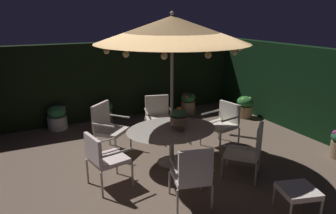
% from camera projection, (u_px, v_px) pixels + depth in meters
% --- Properties ---
extents(ground_plane, '(8.17, 7.37, 0.02)m').
position_uv_depth(ground_plane, '(163.00, 171.00, 5.78)').
color(ground_plane, brown).
extents(hedge_backdrop_rear, '(8.17, 0.30, 2.09)m').
position_uv_depth(hedge_backdrop_rear, '(108.00, 81.00, 8.51)').
color(hedge_backdrop_rear, black).
rests_on(hedge_backdrop_rear, ground_plane).
extents(hedge_backdrop_right, '(0.30, 7.37, 2.09)m').
position_uv_depth(hedge_backdrop_right, '(317.00, 94.00, 7.14)').
color(hedge_backdrop_right, black).
rests_on(hedge_backdrop_right, ground_plane).
extents(patio_dining_table, '(1.75, 1.39, 0.72)m').
position_uv_depth(patio_dining_table, '(172.00, 134.00, 5.90)').
color(patio_dining_table, '#B3B7AB').
rests_on(patio_dining_table, ground_plane).
extents(patio_umbrella, '(2.73, 2.73, 2.85)m').
position_uv_depth(patio_umbrella, '(172.00, 30.00, 5.35)').
color(patio_umbrella, '#B5AFA4').
rests_on(patio_umbrella, ground_plane).
extents(centerpiece_planter, '(0.34, 0.34, 0.46)m').
position_uv_depth(centerpiece_planter, '(179.00, 117.00, 5.71)').
color(centerpiece_planter, olive).
rests_on(centerpiece_planter, patio_dining_table).
extents(patio_chair_north, '(0.81, 0.82, 1.00)m').
position_uv_depth(patio_chair_north, '(249.00, 148.00, 5.41)').
color(patio_chair_north, '#BAB5A3').
rests_on(patio_chair_north, ground_plane).
extents(patio_chair_northeast, '(0.72, 0.72, 0.96)m').
position_uv_depth(patio_chair_northeast, '(223.00, 121.00, 6.75)').
color(patio_chair_northeast, '#BBB0A5').
rests_on(patio_chair_northeast, ground_plane).
extents(patio_chair_east, '(0.73, 0.69, 0.97)m').
position_uv_depth(patio_chair_east, '(158.00, 114.00, 7.26)').
color(patio_chair_east, '#B7B0AC').
rests_on(patio_chair_east, ground_plane).
extents(patio_chair_southeast, '(0.84, 0.83, 1.05)m').
position_uv_depth(patio_chair_southeast, '(107.00, 125.00, 6.42)').
color(patio_chair_southeast, '#B6B1AA').
rests_on(patio_chair_southeast, ground_plane).
extents(patio_chair_south, '(0.69, 0.69, 0.95)m').
position_uv_depth(patio_chair_south, '(103.00, 156.00, 5.09)').
color(patio_chair_south, '#BAB5A7').
rests_on(patio_chair_south, ground_plane).
extents(patio_chair_southwest, '(0.69, 0.71, 0.99)m').
position_uv_depth(patio_chair_southwest, '(192.00, 173.00, 4.57)').
color(patio_chair_southwest, '#BAAFA5').
rests_on(patio_chair_southwest, ground_plane).
extents(ottoman_footrest, '(0.61, 0.60, 0.43)m').
position_uv_depth(ottoman_footrest, '(298.00, 192.00, 4.41)').
color(ottoman_footrest, '#B7B5A9').
rests_on(ottoman_footrest, ground_plane).
extents(potted_plant_back_center, '(0.48, 0.48, 0.62)m').
position_uv_depth(potted_plant_back_center, '(57.00, 117.00, 7.81)').
color(potted_plant_back_center, silver).
rests_on(potted_plant_back_center, ground_plane).
extents(potted_plant_left_far, '(0.45, 0.45, 0.60)m').
position_uv_depth(potted_plant_left_far, '(245.00, 106.00, 8.71)').
color(potted_plant_left_far, tan).
rests_on(potted_plant_left_far, ground_plane).
extents(potted_plant_right_near, '(0.42, 0.42, 0.63)m').
position_uv_depth(potted_plant_right_near, '(188.00, 103.00, 9.03)').
color(potted_plant_right_near, '#8B6E54').
rests_on(potted_plant_right_near, ground_plane).
extents(potted_plant_right_far, '(0.42, 0.42, 0.57)m').
position_uv_depth(potted_plant_right_far, '(152.00, 106.00, 8.79)').
color(potted_plant_right_far, '#826E53').
rests_on(potted_plant_right_far, ground_plane).
extents(potted_plant_front_corner, '(0.37, 0.37, 0.59)m').
position_uv_depth(potted_plant_front_corner, '(106.00, 112.00, 8.21)').
color(potted_plant_front_corner, '#7A654D').
rests_on(potted_plant_front_corner, ground_plane).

